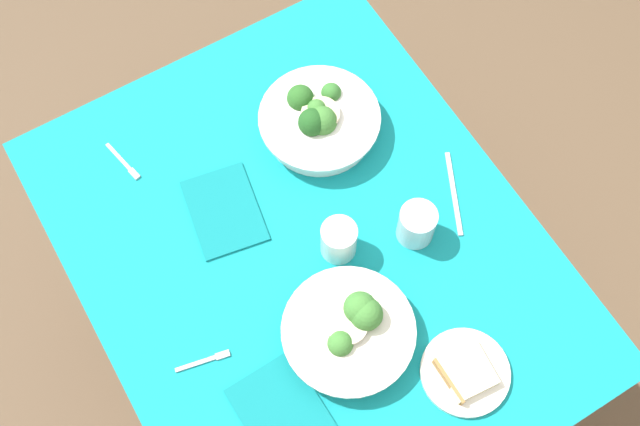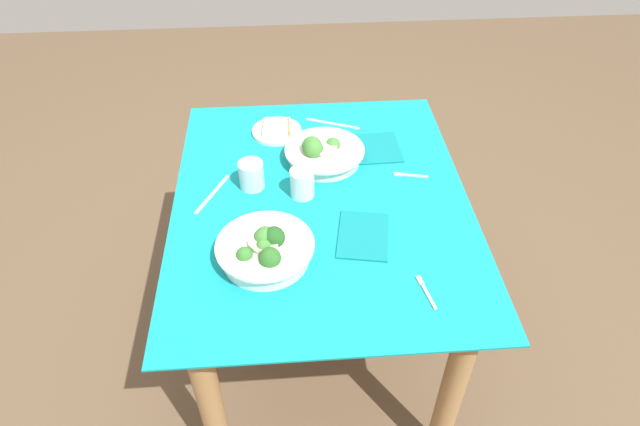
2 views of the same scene
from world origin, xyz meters
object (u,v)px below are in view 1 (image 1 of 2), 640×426
object	(u,v)px
napkin_folded_lower	(224,211)
napkin_folded_upper	(280,409)
water_glass_center	(417,224)
bread_side_plate	(465,372)
table_knife_right	(454,193)
water_glass_side	(339,240)
fork_by_far_bowl	(124,163)
broccoli_bowl_near	(350,330)
broccoli_bowl_far	(319,121)
fork_by_near_bowl	(205,361)

from	to	relation	value
napkin_folded_lower	napkin_folded_upper	bearing A→B (deg)	-13.96
water_glass_center	napkin_folded_upper	bearing A→B (deg)	-67.80
bread_side_plate	table_knife_right	size ratio (longest dim) A/B	0.89
water_glass_side	napkin_folded_lower	distance (m)	0.26
water_glass_center	napkin_folded_upper	xyz separation A→B (m)	(0.17, -0.42, -0.04)
table_knife_right	fork_by_far_bowl	bearing A→B (deg)	79.64
broccoli_bowl_near	fork_by_far_bowl	bearing A→B (deg)	-159.19
bread_side_plate	napkin_folded_upper	distance (m)	0.36
broccoli_bowl_far	table_knife_right	size ratio (longest dim) A/B	1.35
bread_side_plate	broccoli_bowl_far	bearing A→B (deg)	176.43
table_knife_right	napkin_folded_lower	xyz separation A→B (m)	(-0.21, -0.44, 0.00)
broccoli_bowl_near	water_glass_center	world-z (taller)	broccoli_bowl_near
fork_by_near_bowl	napkin_folded_upper	world-z (taller)	napkin_folded_upper
water_glass_side	fork_by_far_bowl	world-z (taller)	water_glass_side
broccoli_bowl_far	table_knife_right	distance (m)	0.33
broccoli_bowl_far	napkin_folded_upper	xyz separation A→B (m)	(0.48, -0.37, -0.03)
broccoli_bowl_far	broccoli_bowl_near	xyz separation A→B (m)	(0.43, -0.19, -0.00)
water_glass_center	fork_by_near_bowl	xyz separation A→B (m)	(0.02, -0.50, -0.04)
bread_side_plate	napkin_folded_upper	bearing A→B (deg)	-109.97
broccoli_bowl_near	napkin_folded_upper	world-z (taller)	broccoli_bowl_near
water_glass_center	table_knife_right	world-z (taller)	water_glass_center
table_knife_right	napkin_folded_lower	world-z (taller)	napkin_folded_lower
broccoli_bowl_near	bread_side_plate	distance (m)	0.23
broccoli_bowl_far	water_glass_side	xyz separation A→B (m)	(0.26, -0.11, 0.01)
napkin_folded_upper	napkin_folded_lower	bearing A→B (deg)	166.04
water_glass_center	fork_by_far_bowl	bearing A→B (deg)	-135.72
water_glass_side	napkin_folded_lower	size ratio (longest dim) A/B	0.47
napkin_folded_upper	bread_side_plate	bearing A→B (deg)	70.03
broccoli_bowl_near	napkin_folded_upper	size ratio (longest dim) A/B	1.49
broccoli_bowl_near	water_glass_side	distance (m)	0.18
fork_by_far_bowl	fork_by_near_bowl	world-z (taller)	same
broccoli_bowl_far	broccoli_bowl_near	world-z (taller)	broccoli_bowl_far
water_glass_side	table_knife_right	size ratio (longest dim) A/B	0.46
napkin_folded_lower	table_knife_right	bearing A→B (deg)	63.84
broccoli_bowl_far	water_glass_center	bearing A→B (deg)	7.77
fork_by_near_bowl	napkin_folded_lower	distance (m)	0.32
fork_by_far_bowl	fork_by_near_bowl	distance (m)	0.48
fork_by_near_bowl	table_knife_right	world-z (taller)	same
fork_by_near_bowl	napkin_folded_upper	size ratio (longest dim) A/B	0.62
broccoli_bowl_near	fork_by_near_bowl	size ratio (longest dim) A/B	2.39
fork_by_far_bowl	water_glass_center	bearing A→B (deg)	32.74
water_glass_center	napkin_folded_lower	bearing A→B (deg)	-128.06
fork_by_far_bowl	table_knife_right	xyz separation A→B (m)	(0.42, 0.57, -0.00)
fork_by_far_bowl	table_knife_right	size ratio (longest dim) A/B	0.57
broccoli_bowl_far	napkin_folded_lower	size ratio (longest dim) A/B	1.38
water_glass_center	fork_by_near_bowl	distance (m)	0.50
napkin_folded_lower	fork_by_far_bowl	bearing A→B (deg)	-148.05
fork_by_near_bowl	napkin_folded_upper	bearing A→B (deg)	-51.09
broccoli_bowl_near	water_glass_center	size ratio (longest dim) A/B	2.93
table_knife_right	napkin_folded_lower	size ratio (longest dim) A/B	1.02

